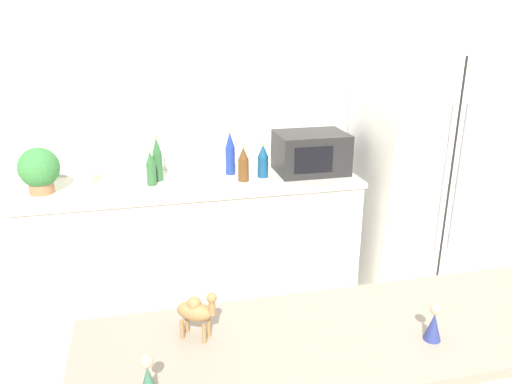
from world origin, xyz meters
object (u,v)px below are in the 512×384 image
back_bottle_4 (151,168)px  camel_figurine (196,310)px  wise_man_figurine_blue (148,379)px  back_bottle_1 (157,159)px  refrigerator (419,174)px  wise_man_figurine_crimson (434,324)px  back_bottle_3 (243,164)px  back_bottle_0 (230,154)px  paper_towel_roll (83,171)px  microwave (311,153)px  potted_plant (39,169)px  back_bottle_2 (263,161)px

back_bottle_4 → camel_figurine: size_ratio=1.39×
wise_man_figurine_blue → back_bottle_1: bearing=86.8°
back_bottle_4 → refrigerator: bearing=-1.9°
wise_man_figurine_crimson → refrigerator: bearing=60.3°
back_bottle_1 → back_bottle_3: 0.57m
back_bottle_0 → back_bottle_1: (-0.49, -0.03, -0.00)m
paper_towel_roll → back_bottle_1: bearing=6.0°
refrigerator → back_bottle_0: bearing=172.3°
wise_man_figurine_crimson → camel_figurine: bearing=166.1°
back_bottle_3 → wise_man_figurine_blue: size_ratio=1.86×
microwave → wise_man_figurine_blue: 2.40m
camel_figurine → wise_man_figurine_blue: 0.28m
refrigerator → back_bottle_3: 1.31m
back_bottle_3 → back_bottle_4: bearing=175.1°
potted_plant → back_bottle_0: back_bottle_0 is taller
microwave → back_bottle_2: (-0.35, -0.04, -0.03)m
paper_towel_roll → back_bottle_1: (0.47, 0.05, 0.03)m
potted_plant → back_bottle_4: bearing=0.4°
refrigerator → potted_plant: size_ratio=6.22×
microwave → wise_man_figurine_blue: (-1.17, -2.09, -0.00)m
back_bottle_1 → wise_man_figurine_blue: back_bottle_1 is taller
back_bottle_2 → wise_man_figurine_blue: 2.21m
potted_plant → refrigerator: bearing=-1.3°
refrigerator → back_bottle_4: bearing=178.1°
refrigerator → back_bottle_2: bearing=176.6°
refrigerator → paper_towel_roll: bearing=177.5°
potted_plant → microwave: (1.77, 0.04, -0.01)m
paper_towel_roll → back_bottle_1: size_ratio=0.73×
refrigerator → back_bottle_2: refrigerator is taller
paper_towel_roll → back_bottle_3: bearing=-5.0°
back_bottle_0 → back_bottle_4: size_ratio=1.31×
wise_man_figurine_blue → wise_man_figurine_crimson: (0.87, 0.05, -0.00)m
back_bottle_1 → back_bottle_4: back_bottle_1 is taller
wise_man_figurine_blue → refrigerator: bearing=45.2°
paper_towel_roll → back_bottle_4: 0.42m
camel_figurine → microwave: bearing=61.3°
refrigerator → back_bottle_3: refrigerator is taller
paper_towel_roll → wise_man_figurine_blue: size_ratio=1.74×
refrigerator → potted_plant: bearing=178.7°
microwave → back_bottle_2: 0.36m
refrigerator → wise_man_figurine_blue: size_ratio=13.82×
back_bottle_0 → wise_man_figurine_crimson: bearing=-83.2°
refrigerator → camel_figurine: refrigerator is taller
refrigerator → paper_towel_roll: size_ratio=7.95×
refrigerator → back_bottle_3: (-1.30, 0.01, 0.16)m
microwave → paper_towel_roll: bearing=-180.0°
refrigerator → back_bottle_1: size_ratio=5.84×
back_bottle_3 → back_bottle_4: size_ratio=1.03×
paper_towel_roll → wise_man_figurine_blue: (0.35, -2.09, 0.03)m
microwave → back_bottle_2: size_ratio=2.06×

